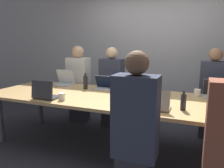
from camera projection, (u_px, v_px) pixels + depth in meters
ground_plane at (126, 150)px, 3.07m from camera, size 24.00×24.00×0.00m
curtain_wall at (154, 47)px, 4.36m from camera, size 12.00×0.06×2.80m
conference_table at (127, 101)px, 2.94m from camera, size 4.04×1.25×0.76m
laptop_far_midleft at (105, 85)px, 3.44m from camera, size 0.35×0.22×0.21m
person_far_midleft at (112, 89)px, 3.87m from camera, size 0.40×0.24×1.41m
cup_far_midleft at (119, 88)px, 3.32m from camera, size 0.08×0.08×0.09m
bottle_far_midleft at (85, 82)px, 3.45m from camera, size 0.07×0.07×0.26m
laptop_near_left at (45, 93)px, 2.85m from camera, size 0.32×0.24×0.25m
cup_near_left at (62, 97)px, 2.79m from camera, size 0.08×0.08×0.09m
laptop_near_midright at (156, 104)px, 2.38m from camera, size 0.31×0.23×0.23m
person_near_midright at (135, 132)px, 1.98m from camera, size 0.40×0.24×1.42m
bottle_near_midright at (183, 102)px, 2.37m from camera, size 0.06×0.06×0.21m
laptop_far_right at (217, 92)px, 2.94m from camera, size 0.36×0.23×0.24m
person_far_right at (212, 96)px, 3.36m from camera, size 0.40×0.24×1.41m
cup_far_right at (197, 93)px, 2.98m from camera, size 0.08×0.08×0.10m
laptop_far_left at (65, 80)px, 3.81m from camera, size 0.33×0.27×0.26m
person_far_left at (79, 85)px, 4.11m from camera, size 0.40×0.24×1.43m
stapler at (149, 99)px, 2.76m from camera, size 0.10×0.15×0.05m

